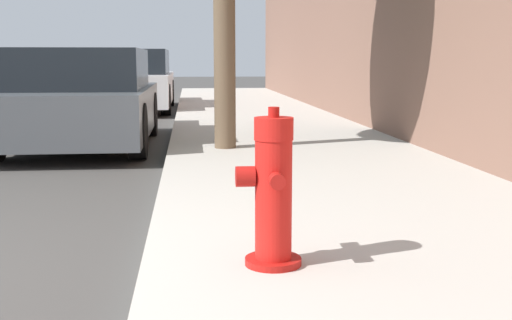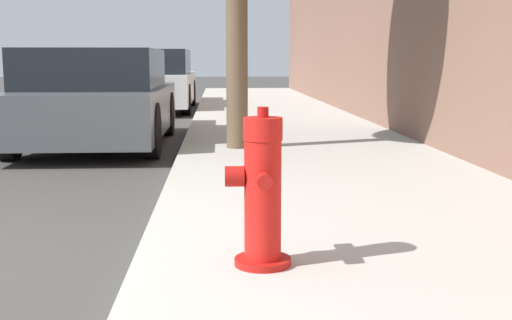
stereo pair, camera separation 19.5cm
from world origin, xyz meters
name	(u,v)px [view 2 (the right image)]	position (x,y,z in m)	size (l,w,h in m)	color
sidewalk_slab	(419,274)	(3.18, 0.00, 0.07)	(2.99, 40.00, 0.14)	#B7B2A8
fire_hydrant	(262,194)	(2.35, -0.01, 0.51)	(0.34, 0.35, 0.81)	#A91511
parked_car_near	(97,99)	(0.50, 5.63, 0.64)	(1.86, 3.86, 1.31)	#4C5156
parked_car_mid	(153,81)	(0.63, 11.85, 0.67)	(1.82, 4.55, 1.39)	silver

